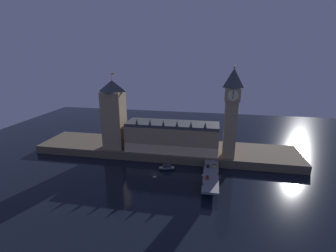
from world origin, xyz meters
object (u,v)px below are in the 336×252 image
victoria_tower (114,115)px  street_lamp_far (205,159)px  car_southbound_trail (214,165)px  street_lamp_near (203,178)px  clock_tower (231,111)px  car_northbound_trail (207,177)px  pedestrian_far_rail (205,164)px  pedestrian_near_rail (203,183)px  boat_upstream (167,168)px  pedestrian_mid_walk (218,173)px  car_northbound_lead (208,166)px

victoria_tower → street_lamp_far: size_ratio=9.88×
victoria_tower → street_lamp_far: 82.81m
car_southbound_trail → street_lamp_near: 28.43m
clock_tower → car_northbound_trail: size_ratio=16.88×
victoria_tower → car_southbound_trail: 90.94m
clock_tower → street_lamp_far: 40.60m
clock_tower → pedestrian_far_rail: bearing=-132.8°
car_northbound_trail → pedestrian_near_rail: 9.13m
car_southbound_trail → street_lamp_far: (-7.15, 2.18, 3.30)m
clock_tower → street_lamp_far: clock_tower is taller
clock_tower → boat_upstream: clock_tower is taller
pedestrian_far_rail → street_lamp_near: bearing=-90.8°
car_southbound_trail → boat_upstream: size_ratio=0.30×
pedestrian_mid_walk → car_northbound_trail: bearing=-138.6°
clock_tower → car_southbound_trail: (-10.19, -18.47, -36.20)m
victoria_tower → pedestrian_mid_walk: bearing=-22.1°
car_southbound_trail → pedestrian_far_rail: size_ratio=2.35×
pedestrian_mid_walk → street_lamp_far: bearing=122.4°
pedestrian_mid_walk → boat_upstream: bearing=161.1°
pedestrian_near_rail → street_lamp_near: bearing=157.1°
car_northbound_trail → pedestrian_far_rail: 18.89m
clock_tower → street_lamp_far: bearing=-136.8°
victoria_tower → car_northbound_lead: (79.02, -23.71, -28.34)m
car_northbound_trail → street_lamp_far: 21.19m
pedestrian_far_rail → boat_upstream: (-27.90, -0.16, -5.36)m
street_lamp_near → street_lamp_far: bearing=90.0°
car_southbound_trail → street_lamp_far: 8.17m
car_northbound_trail → pedestrian_near_rail: pedestrian_near_rail is taller
clock_tower → victoria_tower: (-93.71, 3.66, -7.85)m
victoria_tower → street_lamp_near: 94.22m
clock_tower → car_southbound_trail: clock_tower is taller
pedestrian_far_rail → boat_upstream: pedestrian_far_rail is taller
clock_tower → pedestrian_far_rail: 43.76m
car_northbound_lead → pedestrian_near_rail: pedestrian_near_rail is taller
victoria_tower → car_northbound_lead: bearing=-16.7°
car_northbound_lead → car_northbound_trail: (0.00, -17.00, -0.00)m
victoria_tower → pedestrian_far_rail: size_ratio=36.81×
victoria_tower → boat_upstream: size_ratio=4.70×
street_lamp_near → clock_tower: bearing=69.2°
car_southbound_trail → pedestrian_mid_walk: pedestrian_mid_walk is taller
clock_tower → pedestrian_near_rail: bearing=-110.3°
clock_tower → street_lamp_far: size_ratio=10.85×
car_northbound_lead → car_northbound_trail: size_ratio=1.15×
clock_tower → pedestrian_mid_walk: 48.13m
pedestrian_far_rail → street_lamp_near: street_lamp_near is taller
boat_upstream → car_southbound_trail: bearing=-0.0°
pedestrian_near_rail → pedestrian_far_rail: bearing=90.0°
street_lamp_near → boat_upstream: street_lamp_near is taller
pedestrian_mid_walk → boat_upstream: size_ratio=0.14×
victoria_tower → pedestrian_mid_walk: 96.70m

